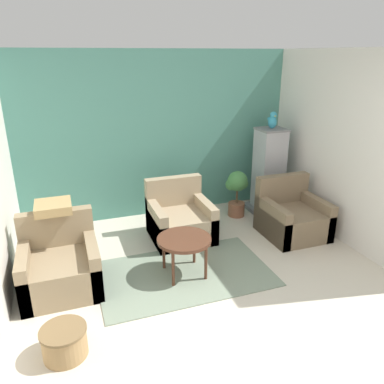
# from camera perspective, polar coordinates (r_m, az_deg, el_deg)

# --- Properties ---
(ground_plane) EXTENTS (20.00, 20.00, 0.00)m
(ground_plane) POSITION_cam_1_polar(r_m,az_deg,el_deg) (3.75, 8.45, -20.78)
(ground_plane) COLOR beige
(ground_plane) RESTS_ON ground
(wall_back_accent) EXTENTS (4.32, 0.06, 2.52)m
(wall_back_accent) POSITION_cam_1_polar(r_m,az_deg,el_deg) (5.85, -5.21, 8.52)
(wall_back_accent) COLOR #4C897A
(wall_back_accent) RESTS_ON ground_plane
(wall_right) EXTENTS (0.06, 3.06, 2.52)m
(wall_right) POSITION_cam_1_polar(r_m,az_deg,el_deg) (5.47, 21.65, 6.34)
(wall_right) COLOR silver
(wall_right) RESTS_ON ground_plane
(area_rug) EXTENTS (2.01, 1.23, 0.01)m
(area_rug) POSITION_cam_1_polar(r_m,az_deg,el_deg) (4.54, -1.17, -12.29)
(area_rug) COLOR gray
(area_rug) RESTS_ON ground_plane
(coffee_table) EXTENTS (0.62, 0.62, 0.47)m
(coffee_table) POSITION_cam_1_polar(r_m,az_deg,el_deg) (4.32, -1.21, -7.61)
(coffee_table) COLOR #512D1E
(coffee_table) RESTS_ON ground_plane
(armchair_left) EXTENTS (0.81, 0.82, 0.80)m
(armchair_left) POSITION_cam_1_polar(r_m,az_deg,el_deg) (4.42, -19.42, -10.70)
(armchair_left) COLOR #8E7A5B
(armchair_left) RESTS_ON ground_plane
(armchair_right) EXTENTS (0.81, 0.82, 0.80)m
(armchair_right) POSITION_cam_1_polar(r_m,az_deg,el_deg) (5.53, 14.94, -3.75)
(armchair_right) COLOR #7A664C
(armchair_right) RESTS_ON ground_plane
(armchair_middle) EXTENTS (0.81, 0.82, 0.80)m
(armchair_middle) POSITION_cam_1_polar(r_m,az_deg,el_deg) (5.26, -1.84, -4.31)
(armchair_middle) COLOR #9E896B
(armchair_middle) RESTS_ON ground_plane
(birdcage) EXTENTS (0.60, 0.60, 1.37)m
(birdcage) POSITION_cam_1_polar(r_m,az_deg,el_deg) (6.16, 11.58, 2.90)
(birdcage) COLOR slate
(birdcage) RESTS_ON ground_plane
(parrot) EXTENTS (0.12, 0.22, 0.27)m
(parrot) POSITION_cam_1_polar(r_m,az_deg,el_deg) (5.97, 12.14, 10.59)
(parrot) COLOR teal
(parrot) RESTS_ON birdcage
(potted_plant) EXTENTS (0.35, 0.32, 0.74)m
(potted_plant) POSITION_cam_1_polar(r_m,az_deg,el_deg) (5.92, 6.87, 0.46)
(potted_plant) COLOR brown
(potted_plant) RESTS_ON ground_plane
(wicker_basket) EXTENTS (0.39, 0.39, 0.27)m
(wicker_basket) POSITION_cam_1_polar(r_m,az_deg,el_deg) (3.61, -18.87, -20.70)
(wicker_basket) COLOR #A37F51
(wicker_basket) RESTS_ON ground_plane
(throw_pillow) EXTENTS (0.39, 0.39, 0.10)m
(throw_pillow) POSITION_cam_1_polar(r_m,az_deg,el_deg) (4.43, -20.40, -2.14)
(throw_pillow) COLOR tan
(throw_pillow) RESTS_ON armchair_left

